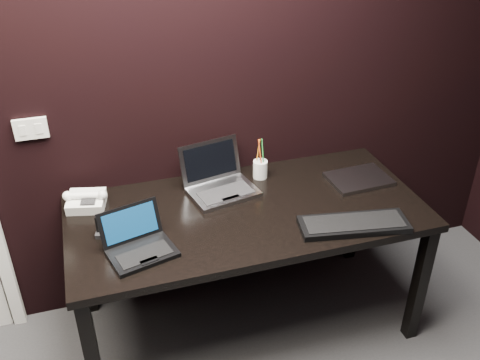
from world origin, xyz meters
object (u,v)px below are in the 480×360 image
object	(u,v)px
netbook	(139,244)
closed_laptop	(359,179)
desk	(247,222)
mobile_phone	(102,229)
pen_cup	(260,168)
ext_keyboard	(354,224)
silver_laptop	(220,183)
desk_phone	(86,201)

from	to	relation	value
netbook	closed_laptop	bearing A→B (deg)	11.78
desk	netbook	xyz separation A→B (m)	(-0.54, -0.17, 0.11)
mobile_phone	netbook	bearing A→B (deg)	-48.93
desk	netbook	bearing A→B (deg)	-162.77
pen_cup	ext_keyboard	bearing A→B (deg)	-64.71
silver_laptop	mobile_phone	world-z (taller)	silver_laptop
silver_laptop	closed_laptop	world-z (taller)	silver_laptop
ext_keyboard	closed_laptop	bearing A→B (deg)	58.76
desk	ext_keyboard	size ratio (longest dim) A/B	3.29
closed_laptop	mobile_phone	distance (m)	1.32
netbook	closed_laptop	size ratio (longest dim) A/B	1.01
pen_cup	desk	bearing A→B (deg)	-120.75
desk	ext_keyboard	world-z (taller)	ext_keyboard
desk	silver_laptop	xyz separation A→B (m)	(-0.08, 0.20, 0.12)
netbook	desk_phone	bearing A→B (deg)	115.10
mobile_phone	ext_keyboard	bearing A→B (deg)	-14.21
netbook	mobile_phone	distance (m)	0.22
ext_keyboard	desk_phone	size ratio (longest dim) A/B	2.39
desk_phone	pen_cup	xyz separation A→B (m)	(0.89, 0.02, 0.01)
mobile_phone	pen_cup	world-z (taller)	pen_cup
ext_keyboard	desk_phone	bearing A→B (deg)	155.34
silver_laptop	ext_keyboard	bearing A→B (deg)	-44.17
netbook	mobile_phone	size ratio (longest dim) A/B	3.32
netbook	desk_phone	xyz separation A→B (m)	(-0.19, 0.41, 0.00)
desk_phone	mobile_phone	xyz separation A→B (m)	(0.05, -0.25, -0.00)
desk	pen_cup	distance (m)	0.34
closed_laptop	pen_cup	xyz separation A→B (m)	(-0.48, 0.19, 0.04)
closed_laptop	desk_phone	xyz separation A→B (m)	(-1.37, 0.17, 0.03)
closed_laptop	mobile_phone	size ratio (longest dim) A/B	3.30
ext_keyboard	desk	bearing A→B (deg)	146.06
netbook	pen_cup	xyz separation A→B (m)	(0.70, 0.43, 0.02)
silver_laptop	ext_keyboard	distance (m)	0.70
netbook	silver_laptop	size ratio (longest dim) A/B	0.86
silver_laptop	pen_cup	xyz separation A→B (m)	(0.24, 0.07, 0.01)
ext_keyboard	closed_laptop	distance (m)	0.42
closed_laptop	pen_cup	bearing A→B (deg)	158.42
netbook	pen_cup	bearing A→B (deg)	31.95
ext_keyboard	desk_phone	world-z (taller)	desk_phone
desk	mobile_phone	distance (m)	0.69
desk	ext_keyboard	xyz separation A→B (m)	(0.42, -0.28, 0.09)
ext_keyboard	mobile_phone	bearing A→B (deg)	165.79
ext_keyboard	closed_laptop	size ratio (longest dim) A/B	1.61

